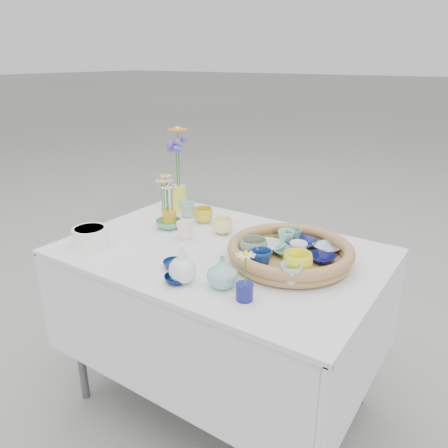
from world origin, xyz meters
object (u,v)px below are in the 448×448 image
Objects in this scene: wicker_tray at (290,253)px; tall_vase_yellow at (180,198)px; bud_vase_seafoam at (222,272)px; display_table at (222,399)px.

wicker_tray is 0.77m from tall_vase_yellow.
tall_vase_yellow reaches higher than bud_vase_seafoam.
bud_vase_seafoam reaches higher than wicker_tray.
bud_vase_seafoam is (-0.11, -0.30, 0.02)m from wicker_tray.
bud_vase_seafoam is (0.17, -0.25, 0.82)m from display_table.
bud_vase_seafoam is 0.87× the size of tall_vase_yellow.
tall_vase_yellow is (-0.73, 0.24, 0.03)m from wicker_tray.
wicker_tray is (0.28, 0.05, 0.80)m from display_table.
display_table is 0.99m from tall_vase_yellow.
wicker_tray is 4.29× the size of bud_vase_seafoam.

